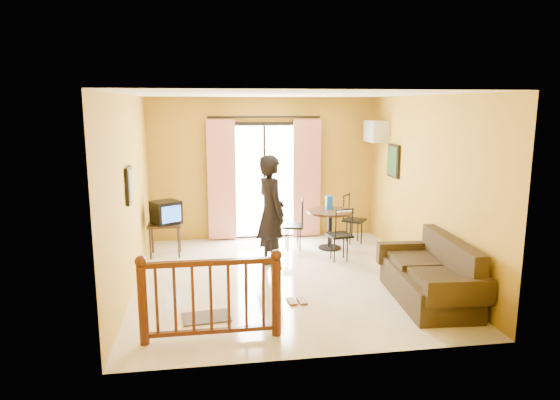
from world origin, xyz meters
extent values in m
plane|color=beige|center=(0.00, 0.00, 0.00)|extent=(5.00, 5.00, 0.00)
plane|color=white|center=(0.00, 0.00, 2.80)|extent=(5.00, 5.00, 0.00)
plane|color=#B78C23|center=(0.00, 2.50, 1.40)|extent=(4.50, 0.00, 4.50)
plane|color=#B78C23|center=(0.00, -2.50, 1.40)|extent=(4.50, 0.00, 4.50)
plane|color=#B78C23|center=(-2.25, 0.00, 1.40)|extent=(0.00, 5.00, 5.00)
plane|color=#B78C23|center=(2.25, 0.00, 1.40)|extent=(0.00, 5.00, 5.00)
cube|color=black|center=(0.00, 2.48, 1.15)|extent=(1.34, 0.03, 2.34)
cube|color=white|center=(0.00, 2.45, 1.15)|extent=(1.20, 0.04, 2.20)
cube|color=black|center=(0.00, 2.43, 1.15)|extent=(0.04, 0.02, 2.20)
cube|color=beige|center=(-0.85, 2.40, 1.20)|extent=(0.55, 0.08, 2.35)
cube|color=beige|center=(0.85, 2.40, 1.20)|extent=(0.55, 0.08, 2.35)
cylinder|color=black|center=(0.00, 2.40, 2.42)|extent=(2.20, 0.04, 0.04)
cube|color=black|center=(-1.90, 1.52, 0.56)|extent=(0.58, 0.49, 0.04)
cylinder|color=black|center=(-2.14, 1.32, 0.28)|extent=(0.04, 0.04, 0.56)
cylinder|color=black|center=(-1.66, 1.32, 0.28)|extent=(0.04, 0.04, 0.56)
cylinder|color=black|center=(-2.14, 1.71, 0.28)|extent=(0.04, 0.04, 0.56)
cylinder|color=black|center=(-1.66, 1.71, 0.28)|extent=(0.04, 0.04, 0.56)
cube|color=black|center=(-1.87, 1.52, 0.79)|extent=(0.59, 0.58, 0.41)
cube|color=#2A73FF|center=(-1.76, 1.34, 0.79)|extent=(0.32, 0.20, 0.29)
cube|color=black|center=(-2.22, -0.20, 1.55)|extent=(0.04, 0.42, 0.52)
cube|color=#504A45|center=(-2.19, -0.20, 1.55)|extent=(0.01, 0.34, 0.44)
cylinder|color=black|center=(1.11, 1.49, 0.71)|extent=(0.87, 0.87, 0.04)
cylinder|color=black|center=(1.11, 1.49, 0.35)|extent=(0.08, 0.08, 0.71)
cylinder|color=black|center=(1.11, 1.49, 0.01)|extent=(0.43, 0.43, 0.03)
cylinder|color=blue|center=(1.11, 1.62, 0.85)|extent=(0.14, 0.14, 0.25)
cube|color=#E9E5C6|center=(1.33, 1.39, 0.74)|extent=(0.29, 0.19, 0.02)
cube|color=silver|center=(2.10, 1.95, 2.15)|extent=(0.30, 0.60, 0.40)
cube|color=gray|center=(1.95, 1.95, 2.15)|extent=(0.02, 0.56, 0.36)
cube|color=black|center=(2.22, 1.30, 1.65)|extent=(0.04, 0.50, 0.60)
cube|color=black|center=(2.19, 1.30, 1.65)|extent=(0.01, 0.42, 0.52)
cube|color=black|center=(1.85, -0.19, 0.35)|extent=(0.46, 0.83, 0.04)
cube|color=black|center=(1.85, -0.19, 0.11)|extent=(0.42, 0.79, 0.03)
cube|color=black|center=(1.67, -0.56, 0.18)|extent=(0.05, 0.05, 0.35)
cube|color=black|center=(2.03, -0.56, 0.18)|extent=(0.05, 0.05, 0.35)
cube|color=black|center=(1.67, 0.18, 0.18)|extent=(0.05, 0.05, 0.35)
cube|color=black|center=(2.03, 0.18, 0.18)|extent=(0.05, 0.05, 0.35)
imported|color=brown|center=(1.85, -0.08, 0.41)|extent=(0.28, 0.28, 0.07)
cube|color=#322613|center=(1.80, -1.20, 0.21)|extent=(0.96, 1.74, 0.42)
cube|color=#322613|center=(2.12, -1.20, 0.58)|extent=(0.30, 1.70, 0.58)
cube|color=#322613|center=(1.80, -2.02, 0.44)|extent=(0.85, 0.22, 0.32)
cube|color=#322613|center=(1.80, -0.37, 0.44)|extent=(0.85, 0.22, 0.32)
cube|color=#322613|center=(1.75, -1.57, 0.45)|extent=(0.63, 0.72, 0.11)
cube|color=#322613|center=(1.75, -0.83, 0.45)|extent=(0.63, 0.72, 0.11)
imported|color=black|center=(-0.12, 0.58, 0.93)|extent=(0.63, 0.78, 1.87)
cylinder|color=#471E0F|center=(-1.90, -1.90, 0.46)|extent=(0.11, 0.11, 0.92)
cylinder|color=#471E0F|center=(-0.40, -1.90, 0.46)|extent=(0.11, 0.11, 0.92)
sphere|color=#471E0F|center=(-1.90, -1.90, 0.97)|extent=(0.13, 0.13, 0.13)
sphere|color=#471E0F|center=(-0.40, -1.90, 0.97)|extent=(0.13, 0.13, 0.13)
cube|color=#471E0F|center=(-1.15, -1.90, 0.92)|extent=(1.55, 0.08, 0.06)
cube|color=#471E0F|center=(-1.15, -1.90, 0.10)|extent=(1.55, 0.06, 0.05)
cube|color=#4F463F|center=(-1.21, -1.30, 0.01)|extent=(0.64, 0.46, 0.02)
cube|color=brown|center=(-0.05, -0.98, 0.01)|extent=(0.12, 0.26, 0.03)
cube|color=brown|center=(0.09, -0.98, 0.01)|extent=(0.12, 0.26, 0.03)
camera|label=1|loc=(-1.19, -7.29, 2.65)|focal=32.00mm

